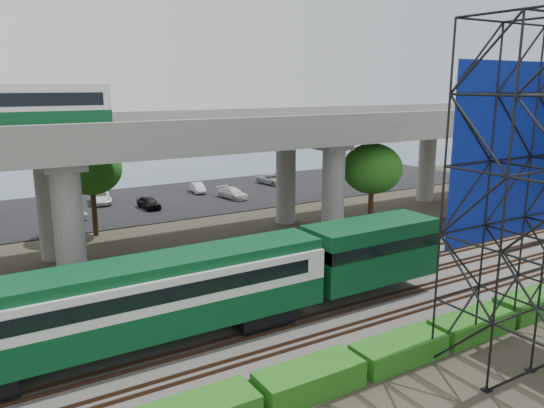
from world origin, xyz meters
TOP-DOWN VIEW (x-y plane):
  - ground at (0.00, 0.00)m, footprint 140.00×140.00m
  - ballast_bed at (0.00, 2.00)m, footprint 90.00×12.00m
  - service_road at (0.00, 10.50)m, footprint 90.00×5.00m
  - parking_lot at (0.00, 34.00)m, footprint 90.00×18.00m
  - harbor_water at (0.00, 56.00)m, footprint 140.00×40.00m
  - rail_tracks at (0.00, 2.00)m, footprint 90.00×9.52m
  - commuter_train at (-7.16, 2.00)m, footprint 29.30×3.06m
  - overpass at (-0.90, 16.00)m, footprint 80.00×12.00m
  - hedge_strip at (1.01, -4.30)m, footprint 34.60×1.80m
  - trees at (-4.67, 16.17)m, footprint 40.94×16.94m
  - suv at (-10.36, 11.33)m, footprint 5.31×2.73m
  - parked_cars at (1.83, 33.73)m, footprint 37.96×9.56m

SIDE VIEW (x-z plane):
  - ground at x=0.00m, z-range 0.00..0.00m
  - harbor_water at x=0.00m, z-range 0.00..0.03m
  - service_road at x=0.00m, z-range 0.00..0.08m
  - parking_lot at x=0.00m, z-range 0.00..0.08m
  - ballast_bed at x=0.00m, z-range 0.00..0.20m
  - rail_tracks at x=0.00m, z-range 0.20..0.36m
  - hedge_strip at x=1.01m, z-range -0.04..1.16m
  - parked_cars at x=1.83m, z-range 0.06..1.30m
  - suv at x=-10.36m, z-range 0.08..1.51m
  - commuter_train at x=-7.16m, z-range 0.73..5.03m
  - trees at x=-4.67m, z-range 1.73..9.42m
  - overpass at x=-0.90m, z-range 2.01..14.41m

